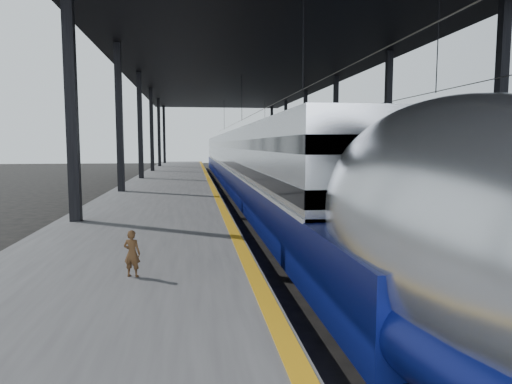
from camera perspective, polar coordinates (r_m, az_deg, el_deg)
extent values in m
plane|color=black|center=(11.63, 1.76, -11.90)|extent=(160.00, 160.00, 0.00)
cube|color=#4C4C4F|center=(31.11, -10.88, 0.17)|extent=(6.00, 80.00, 1.00)
cube|color=orange|center=(31.04, -5.72, 1.17)|extent=(0.30, 80.00, 0.01)
cube|color=slate|center=(31.27, -2.08, -0.47)|extent=(0.08, 80.00, 0.16)
cube|color=slate|center=(31.44, 0.53, -0.43)|extent=(0.08, 80.00, 0.16)
cube|color=slate|center=(32.16, 6.82, -0.33)|extent=(0.08, 80.00, 0.16)
cube|color=slate|center=(32.55, 9.27, -0.29)|extent=(0.08, 80.00, 0.16)
cube|color=black|center=(16.42, -22.02, 8.78)|extent=(0.35, 0.35, 9.00)
cube|color=black|center=(19.64, 28.14, 7.98)|extent=(0.35, 0.35, 9.00)
cube|color=black|center=(26.23, -16.68, 7.73)|extent=(0.35, 0.35, 9.00)
cube|color=black|center=(28.35, 16.10, 7.59)|extent=(0.35, 0.35, 9.00)
cube|color=black|center=(36.14, -14.27, 7.23)|extent=(0.35, 0.35, 9.00)
cube|color=black|center=(37.71, 9.88, 7.27)|extent=(0.35, 0.35, 9.00)
cube|color=black|center=(46.09, -12.90, 6.95)|extent=(0.35, 0.35, 9.00)
cube|color=black|center=(47.33, 6.16, 7.03)|extent=(0.35, 0.35, 9.00)
cube|color=black|center=(56.06, -12.01, 6.76)|extent=(0.35, 0.35, 9.00)
cube|color=black|center=(57.08, 3.71, 6.86)|extent=(0.35, 0.35, 9.00)
cube|color=black|center=(66.04, -11.40, 6.62)|extent=(0.35, 0.35, 9.00)
cube|color=black|center=(66.91, 1.97, 6.73)|extent=(0.35, 0.35, 9.00)
cube|color=black|center=(31.66, -0.98, 16.28)|extent=(18.00, 75.00, 0.45)
cylinder|color=slate|center=(31.21, -0.78, 9.49)|extent=(0.03, 74.00, 0.03)
cylinder|color=slate|center=(32.22, 8.19, 9.32)|extent=(0.03, 74.00, 0.03)
cube|color=silver|center=(38.15, -2.09, 4.14)|extent=(3.00, 57.00, 4.13)
cube|color=navy|center=(36.73, -1.85, 2.06)|extent=(3.08, 62.00, 1.60)
cube|color=silver|center=(38.17, -2.09, 3.45)|extent=(3.10, 57.00, 0.10)
cube|color=black|center=(38.13, -2.10, 5.93)|extent=(3.04, 57.00, 0.43)
cube|color=black|center=(38.15, -2.09, 4.14)|extent=(3.04, 57.00, 0.43)
ellipsoid|color=silver|center=(7.63, 22.81, -4.65)|extent=(3.00, 8.40, 4.13)
ellipsoid|color=navy|center=(7.92, 22.45, -13.13)|extent=(3.08, 8.40, 1.76)
cube|color=black|center=(8.23, 22.21, -18.64)|extent=(2.27, 2.60, 0.40)
cube|color=black|center=(28.89, -0.16, -0.75)|extent=(2.27, 2.60, 0.40)
cube|color=navy|center=(26.53, 11.65, 2.04)|extent=(2.55, 18.00, 3.46)
cube|color=gray|center=(18.85, 20.20, 0.26)|extent=(2.59, 1.20, 3.50)
cube|color=black|center=(18.25, 21.20, 2.49)|extent=(1.55, 0.06, 0.77)
cube|color=#AC190D|center=(18.35, 21.06, -1.20)|extent=(1.09, 0.06, 0.50)
cube|color=gray|center=(44.86, 3.51, 3.69)|extent=(2.55, 18.00, 3.46)
cube|color=gray|center=(63.59, 0.11, 4.36)|extent=(2.55, 18.00, 3.46)
cube|color=black|center=(21.19, 16.99, -3.52)|extent=(2.00, 2.40, 0.36)
cube|color=black|center=(42.03, 4.30, 1.30)|extent=(2.00, 2.40, 0.36)
imported|color=#442B16|center=(9.24, -15.24, -7.42)|extent=(0.39, 0.31, 0.92)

